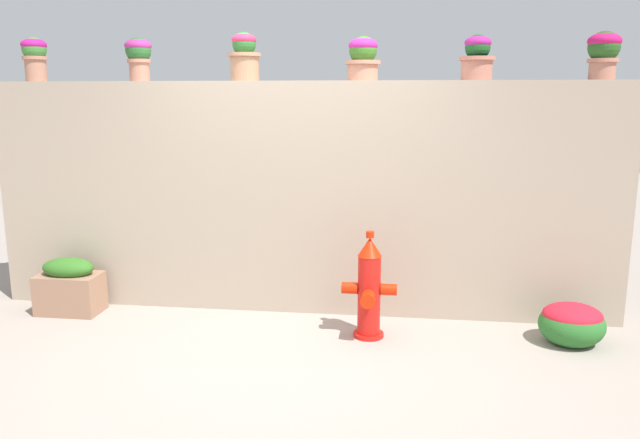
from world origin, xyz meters
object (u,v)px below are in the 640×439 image
potted_plant_3 (363,57)px  potted_plant_4 (477,57)px  potted_plant_2 (244,55)px  potted_plant_5 (604,51)px  fire_hydrant (369,290)px  potted_plant_1 (138,54)px  planter_box (70,287)px  potted_plant_0 (35,55)px  flower_bush_left (572,322)px

potted_plant_3 → potted_plant_4: potted_plant_4 is taller
potted_plant_2 → potted_plant_5: bearing=-0.7°
potted_plant_4 → potted_plant_5: 0.98m
potted_plant_4 → fire_hydrant: 2.11m
potted_plant_1 → fire_hydrant: 2.86m
planter_box → potted_plant_2: bearing=17.1°
potted_plant_0 → potted_plant_5: potted_plant_0 is taller
potted_plant_0 → potted_plant_3: 2.96m
potted_plant_3 → flower_bush_left: potted_plant_3 is taller
potted_plant_5 → flower_bush_left: potted_plant_5 is taller
potted_plant_0 → flower_bush_left: (4.64, -0.63, -2.08)m
potted_plant_1 → potted_plant_4: 2.90m
potted_plant_3 → potted_plant_5: (1.91, -0.01, 0.03)m
potted_plant_2 → potted_plant_5: (2.94, -0.04, 0.01)m
potted_plant_1 → planter_box: size_ratio=0.70×
potted_plant_1 → potted_plant_3: (1.97, 0.00, -0.04)m
fire_hydrant → planter_box: 2.67m
potted_plant_4 → flower_bush_left: (0.74, -0.62, -2.03)m
potted_plant_5 → planter_box: bearing=-174.5°
potted_plant_2 → flower_bush_left: 3.46m
potted_plant_3 → potted_plant_2: bearing=178.4°
potted_plant_3 → potted_plant_4: 0.94m
potted_plant_1 → fire_hydrant: size_ratio=0.44×
potted_plant_4 → flower_bush_left: potted_plant_4 is taller
potted_plant_0 → fire_hydrant: (3.08, -0.70, -1.86)m
flower_bush_left → potted_plant_0: bearing=172.2°
potted_plant_0 → potted_plant_1: bearing=-2.1°
potted_plant_5 → fire_hydrant: potted_plant_5 is taller
potted_plant_0 → potted_plant_4: (3.90, -0.02, -0.04)m
potted_plant_0 → potted_plant_5: 4.88m
potted_plant_5 → flower_bush_left: (-0.23, -0.59, -2.07)m
potted_plant_3 → potted_plant_4: size_ratio=0.99×
potted_plant_0 → potted_plant_1: potted_plant_0 is taller
potted_plant_5 → potted_plant_0: bearing=179.5°
potted_plant_2 → potted_plant_3: size_ratio=1.13×
potted_plant_2 → fire_hydrant: 2.27m
potted_plant_0 → fire_hydrant: bearing=-12.7°
potted_plant_2 → potted_plant_5: potted_plant_2 is taller
potted_plant_1 → potted_plant_3: size_ratio=1.04×
potted_plant_0 → fire_hydrant: potted_plant_0 is taller
potted_plant_4 → planter_box: bearing=-172.5°
fire_hydrant → potted_plant_1: bearing=162.4°
potted_plant_1 → fire_hydrant: potted_plant_1 is taller
potted_plant_3 → planter_box: potted_plant_3 is taller
potted_plant_5 → flower_bush_left: bearing=-111.7°
potted_plant_1 → potted_plant_0: bearing=177.9°
fire_hydrant → potted_plant_3: bearing=99.7°
fire_hydrant → potted_plant_0: bearing=167.3°
potted_plant_3 → potted_plant_5: 1.91m
fire_hydrant → planter_box: bearing=175.2°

